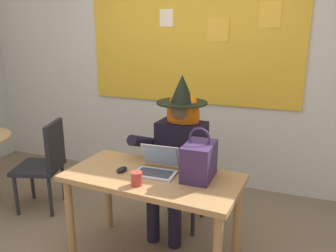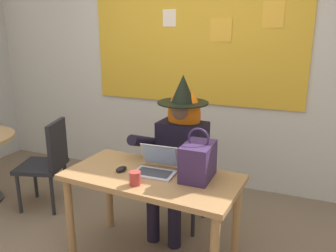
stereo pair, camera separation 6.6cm
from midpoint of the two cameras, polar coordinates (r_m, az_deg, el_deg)
wall_back_bulletin at (r=3.94m, az=3.46°, el=9.99°), size 5.54×1.79×2.71m
desk_main at (r=2.61m, az=-3.27°, el=-10.19°), size 1.33×0.72×0.73m
chair_at_desk at (r=3.23m, az=1.92°, el=-7.12°), size 0.43×0.43×0.91m
person_costumed at (r=3.02m, az=1.17°, el=-3.12°), size 0.62×0.70×1.39m
laptop at (r=2.60m, az=-2.53°, el=-6.67°), size 0.31×0.29×0.19m
computer_mouse at (r=2.64m, az=-8.34°, el=-7.11°), size 0.08×0.11×0.03m
handbag at (r=2.48m, az=4.38°, el=-5.69°), size 0.20×0.30×0.38m
coffee_mug at (r=2.41m, az=-5.99°, el=-8.62°), size 0.08×0.08×0.09m
chair_spare_by_window at (r=3.64m, az=-20.01°, el=-5.42°), size 0.52×0.52×0.90m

